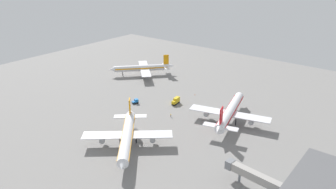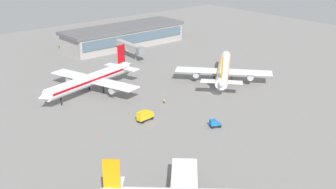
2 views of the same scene
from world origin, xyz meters
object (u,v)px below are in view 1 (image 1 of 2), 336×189
at_px(baggage_tug, 136,101).
at_px(ground_crew_worker, 171,115).
at_px(safety_cone_near_gate, 195,95).
at_px(airplane_distant, 142,68).
at_px(catering_truck, 176,101).
at_px(airplane_at_gate, 127,136).
at_px(airplane_taxiing, 230,112).

relative_size(baggage_tug, ground_crew_worker, 2.21).
xyz_separation_m(baggage_tug, safety_cone_near_gate, (28.70, -18.12, -0.86)).
xyz_separation_m(airplane_distant, catering_truck, (-23.47, -45.13, -3.00)).
relative_size(airplane_distant, baggage_tug, 9.22).
xyz_separation_m(airplane_at_gate, catering_truck, (45.97, 10.46, -3.32)).
bearing_deg(ground_crew_worker, airplane_distant, -52.20).
distance_m(catering_truck, baggage_tug, 21.19).
distance_m(catering_truck, ground_crew_worker, 15.86).
xyz_separation_m(airplane_at_gate, baggage_tug, (33.31, 27.45, -3.86)).
bearing_deg(safety_cone_near_gate, airplane_at_gate, -171.44).
xyz_separation_m(airplane_taxiing, airplane_distant, (24.14, 77.02, -0.44)).
height_order(ground_crew_worker, safety_cone_near_gate, ground_crew_worker).
bearing_deg(airplane_at_gate, baggage_tug, 179.14).
distance_m(airplane_at_gate, baggage_tug, 43.33).
xyz_separation_m(catering_truck, ground_crew_worker, (-13.94, -7.51, -0.85)).
bearing_deg(airplane_taxiing, ground_crew_worker, 103.61).
xyz_separation_m(airplane_at_gate, airplane_taxiing, (45.30, -21.43, 0.13)).
xyz_separation_m(airplane_distant, ground_crew_worker, (-37.41, -52.63, -3.85)).
bearing_deg(catering_truck, airplane_at_gate, 5.83).
distance_m(airplane_taxiing, baggage_tug, 50.49).
bearing_deg(ground_crew_worker, safety_cone_near_gate, -94.80).
bearing_deg(catering_truck, airplane_taxiing, 81.80).
distance_m(airplane_distant, ground_crew_worker, 64.69).
distance_m(airplane_at_gate, ground_crew_worker, 32.43).
bearing_deg(airplane_at_gate, airplane_distant, 178.32).
bearing_deg(baggage_tug, airplane_taxiing, -52.24).
relative_size(airplane_at_gate, ground_crew_worker, 22.33).
relative_size(catering_truck, baggage_tug, 1.57).
bearing_deg(baggage_tug, catering_truck, -29.32).
height_order(airplane_taxiing, ground_crew_worker, airplane_taxiing).
relative_size(ground_crew_worker, safety_cone_near_gate, 2.78).
distance_m(baggage_tug, safety_cone_near_gate, 33.95).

